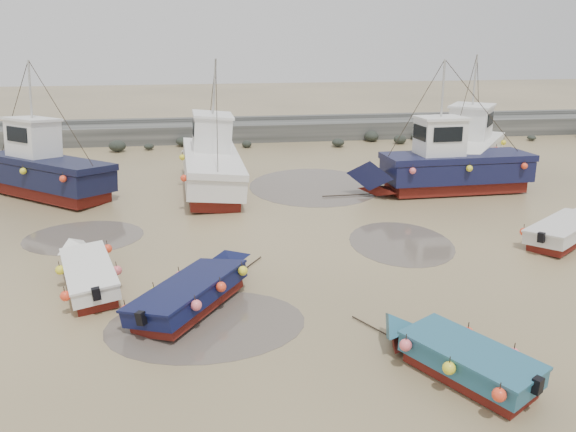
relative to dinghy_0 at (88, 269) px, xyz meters
name	(u,v)px	position (x,y,z in m)	size (l,w,h in m)	color
ground	(309,270)	(7.07, 0.17, -0.55)	(120.00, 120.00, 0.00)	tan
seawall	(258,131)	(7.12, 22.16, 0.08)	(60.00, 4.92, 1.50)	#61615C
puddle_a	(206,324)	(3.65, -2.98, -0.54)	(5.49, 5.49, 0.01)	#574D44
puddle_b	(401,243)	(10.89, 2.12, -0.54)	(3.85, 3.85, 0.01)	#574D44
puddle_c	(84,237)	(-1.09, 4.29, -0.54)	(4.54, 4.54, 0.01)	#574D44
puddle_d	(314,186)	(8.98, 10.14, -0.54)	(6.58, 6.58, 0.01)	#574D44
dinghy_0	(88,269)	(0.00, 0.00, 0.00)	(2.62, 5.84, 1.43)	maroon
dinghy_1	(198,288)	(3.44, -1.81, 0.00)	(4.12, 5.59, 1.43)	maroon
dinghy_2	(456,352)	(9.52, -6.00, 0.01)	(3.44, 4.85, 1.43)	maroon
dinghy_3	(569,227)	(17.25, 1.56, 0.00)	(5.36, 4.11, 1.43)	maroon
cabin_boat_0	(37,168)	(-4.31, 10.28, 0.80)	(8.58, 6.88, 6.22)	maroon
cabin_boat_1	(209,162)	(3.73, 10.49, 0.77)	(3.21, 10.81, 6.22)	maroon
cabin_boat_2	(445,165)	(15.03, 8.36, 0.79)	(10.19, 3.17, 6.22)	maroon
cabin_boat_3	(468,148)	(17.77, 11.86, 0.80)	(7.13, 8.73, 6.22)	maroon
person	(221,207)	(4.26, 7.37, -0.55)	(0.65, 0.43, 1.79)	#192236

